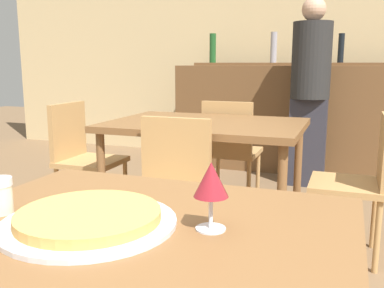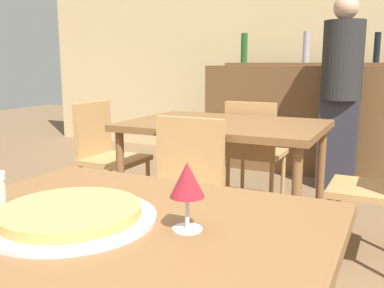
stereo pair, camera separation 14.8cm
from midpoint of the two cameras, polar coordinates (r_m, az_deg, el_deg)
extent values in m
cube|color=#D1B784|center=(5.03, 14.68, 13.76)|extent=(8.00, 0.05, 2.80)
cube|color=brown|center=(1.02, -12.34, -12.29)|extent=(1.01, 0.87, 0.04)
cylinder|color=brown|center=(1.69, -17.98, -16.54)|extent=(0.05, 0.05, 0.69)
cube|color=brown|center=(2.65, 0.24, 2.54)|extent=(1.19, 0.85, 0.04)
cylinder|color=brown|center=(2.65, -13.49, -6.01)|extent=(0.05, 0.05, 0.70)
cylinder|color=brown|center=(2.26, 9.94, -8.80)|extent=(0.05, 0.05, 0.70)
cylinder|color=brown|center=(3.26, -6.41, -2.65)|extent=(0.05, 0.05, 0.70)
cylinder|color=brown|center=(2.95, 12.50, -4.26)|extent=(0.05, 0.05, 0.70)
cube|color=brown|center=(4.55, 13.53, 3.31)|extent=(2.60, 0.56, 1.08)
cube|color=brown|center=(4.66, 14.04, 10.29)|extent=(2.39, 0.24, 0.03)
cylinder|color=#1E5123|center=(4.88, 1.90, 12.65)|extent=(0.07, 0.07, 0.32)
cylinder|color=#9999A3|center=(4.71, 9.94, 12.57)|extent=(0.07, 0.07, 0.32)
cylinder|color=black|center=(4.64, 18.39, 12.05)|extent=(0.06, 0.06, 0.29)
cube|color=tan|center=(2.12, -6.07, -8.07)|extent=(0.40, 0.40, 0.04)
cube|color=tan|center=(2.22, -4.10, -1.46)|extent=(0.38, 0.04, 0.39)
cylinder|color=tan|center=(2.14, -12.24, -14.39)|extent=(0.03, 0.03, 0.40)
cylinder|color=tan|center=(1.99, -3.61, -16.13)|extent=(0.03, 0.03, 0.40)
cylinder|color=tan|center=(2.41, -7.85, -11.32)|extent=(0.03, 0.03, 0.40)
cylinder|color=tan|center=(2.28, -0.09, -12.54)|extent=(0.03, 0.03, 0.40)
cube|color=tan|center=(3.34, 4.19, -1.07)|extent=(0.40, 0.40, 0.04)
cube|color=tan|center=(3.13, 3.32, 2.11)|extent=(0.38, 0.04, 0.39)
cylinder|color=tan|center=(3.51, 7.59, -4.25)|extent=(0.03, 0.03, 0.40)
cylinder|color=tan|center=(3.59, 2.28, -3.80)|extent=(0.03, 0.03, 0.40)
cylinder|color=tan|center=(3.19, 6.23, -5.74)|extent=(0.03, 0.03, 0.40)
cylinder|color=tan|center=(3.28, 0.45, -5.20)|extent=(0.03, 0.03, 0.40)
cube|color=tan|center=(3.10, -14.62, -2.33)|extent=(0.40, 0.40, 0.04)
cube|color=tan|center=(3.16, -17.51, 1.72)|extent=(0.04, 0.38, 0.39)
cylinder|color=tan|center=(2.93, -13.55, -7.52)|extent=(0.03, 0.03, 0.40)
cylinder|color=tan|center=(3.20, -10.17, -5.80)|extent=(0.03, 0.03, 0.40)
cylinder|color=tan|center=(3.12, -18.79, -6.64)|extent=(0.03, 0.03, 0.40)
cylinder|color=tan|center=(3.38, -15.18, -5.12)|extent=(0.03, 0.03, 0.40)
cube|color=tan|center=(2.56, 18.34, -5.24)|extent=(0.40, 0.40, 0.04)
cube|color=tan|center=(2.52, 22.77, -0.83)|extent=(0.04, 0.38, 0.39)
cylinder|color=tan|center=(2.80, 14.70, -8.42)|extent=(0.03, 0.03, 0.40)
cylinder|color=tan|center=(2.48, 13.90, -10.91)|extent=(0.03, 0.03, 0.40)
cylinder|color=tan|center=(2.79, 21.74, -8.90)|extent=(0.03, 0.03, 0.40)
cylinder|color=tan|center=(2.47, 21.90, -11.45)|extent=(0.03, 0.03, 0.40)
cylinder|color=silver|center=(1.07, -17.51, -10.06)|extent=(0.41, 0.41, 0.01)
cylinder|color=gold|center=(1.06, -17.56, -9.15)|extent=(0.34, 0.34, 0.02)
cylinder|color=beige|center=(1.22, -27.46, -6.64)|extent=(0.06, 0.06, 0.07)
cube|color=#2D2D38|center=(3.99, 14.10, 0.21)|extent=(0.32, 0.18, 0.79)
cylinder|color=#262626|center=(3.93, 14.59, 10.70)|extent=(0.34, 0.34, 0.66)
sphere|color=tan|center=(3.96, 14.89, 16.98)|extent=(0.21, 0.21, 0.21)
cylinder|color=silver|center=(1.00, -1.82, -11.28)|extent=(0.07, 0.07, 0.00)
cylinder|color=silver|center=(0.98, -1.84, -9.15)|extent=(0.01, 0.01, 0.07)
cone|color=maroon|center=(0.96, -1.86, -4.80)|extent=(0.08, 0.08, 0.08)
camera|label=1|loc=(0.07, -92.86, -0.54)|focal=40.00mm
camera|label=2|loc=(0.07, 87.14, 0.54)|focal=40.00mm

